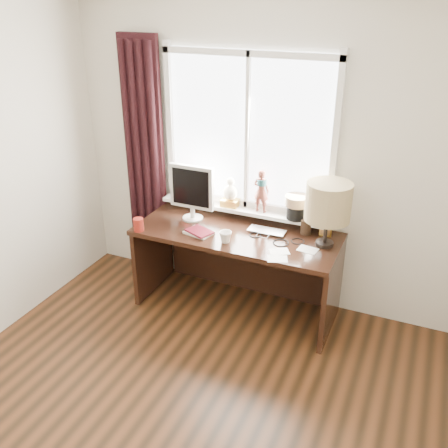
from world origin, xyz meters
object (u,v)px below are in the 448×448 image
at_px(mug, 225,237).
at_px(table_lamp, 328,203).
at_px(red_cup, 139,225).
at_px(desk, 241,253).
at_px(laptop, 267,231).
at_px(monitor, 192,189).

distance_m(mug, table_lamp, 0.84).
xyz_separation_m(red_cup, desk, (0.76, 0.40, -0.30)).
bearing_deg(laptop, monitor, -179.87).
distance_m(laptop, desk, 0.35).
bearing_deg(mug, laptop, 49.91).
distance_m(desk, monitor, 0.69).
height_order(laptop, red_cup, red_cup).
relative_size(laptop, mug, 3.16).
height_order(mug, monitor, monitor).
distance_m(laptop, red_cup, 1.07).
relative_size(laptop, desk, 0.18).
relative_size(desk, table_lamp, 3.27).
bearing_deg(table_lamp, mug, -160.06).
height_order(desk, monitor, monitor).
relative_size(laptop, red_cup, 2.82).
xyz_separation_m(mug, red_cup, (-0.74, -0.10, 0.01)).
xyz_separation_m(laptop, red_cup, (-0.99, -0.39, 0.04)).
bearing_deg(table_lamp, desk, 177.37).
xyz_separation_m(red_cup, table_lamp, (1.48, 0.36, 0.31)).
bearing_deg(monitor, mug, -33.32).
xyz_separation_m(desk, table_lamp, (0.72, -0.03, 0.61)).
xyz_separation_m(desk, monitor, (-0.45, -0.01, 0.52)).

